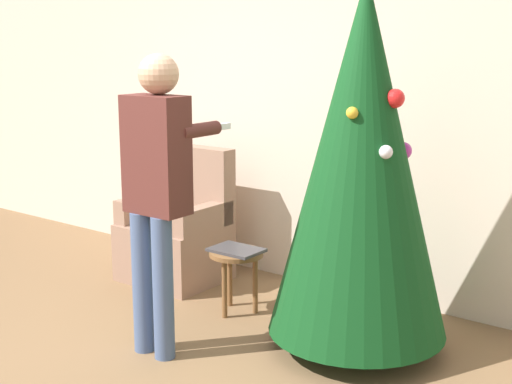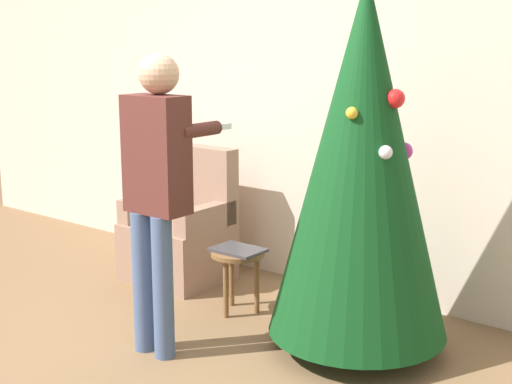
{
  "view_description": "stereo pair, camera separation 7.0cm",
  "coord_description": "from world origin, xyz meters",
  "px_view_note": "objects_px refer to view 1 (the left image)",
  "views": [
    {
      "loc": [
        2.93,
        -2.18,
        1.82
      ],
      "look_at": [
        0.55,
        0.97,
        0.97
      ],
      "focal_mm": 50.0,
      "sensor_mm": 36.0,
      "label": 1
    },
    {
      "loc": [
        2.99,
        -2.14,
        1.82
      ],
      "look_at": [
        0.55,
        0.97,
        0.97
      ],
      "focal_mm": 50.0,
      "sensor_mm": 36.0,
      "label": 2
    }
  ],
  "objects_px": {
    "christmas_tree": "(361,160)",
    "side_stool": "(236,262)",
    "armchair": "(178,234)",
    "person_standing": "(157,179)"
  },
  "relations": [
    {
      "from": "person_standing",
      "to": "side_stool",
      "type": "distance_m",
      "value": 1.02
    },
    {
      "from": "person_standing",
      "to": "side_stool",
      "type": "relative_size",
      "value": 4.07
    },
    {
      "from": "christmas_tree",
      "to": "side_stool",
      "type": "relative_size",
      "value": 5.09
    },
    {
      "from": "christmas_tree",
      "to": "armchair",
      "type": "distance_m",
      "value": 1.93
    },
    {
      "from": "armchair",
      "to": "side_stool",
      "type": "bearing_deg",
      "value": -19.75
    },
    {
      "from": "person_standing",
      "to": "christmas_tree",
      "type": "bearing_deg",
      "value": 38.55
    },
    {
      "from": "christmas_tree",
      "to": "armchair",
      "type": "height_order",
      "value": "christmas_tree"
    },
    {
      "from": "armchair",
      "to": "christmas_tree",
      "type": "bearing_deg",
      "value": -10.17
    },
    {
      "from": "christmas_tree",
      "to": "side_stool",
      "type": "bearing_deg",
      "value": 178.56
    },
    {
      "from": "christmas_tree",
      "to": "person_standing",
      "type": "relative_size",
      "value": 1.25
    }
  ]
}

